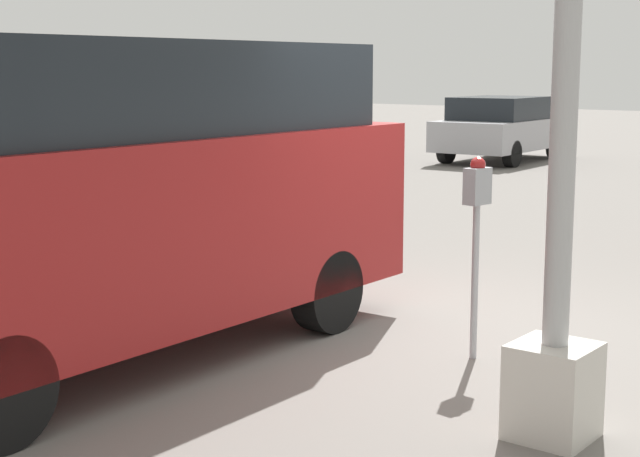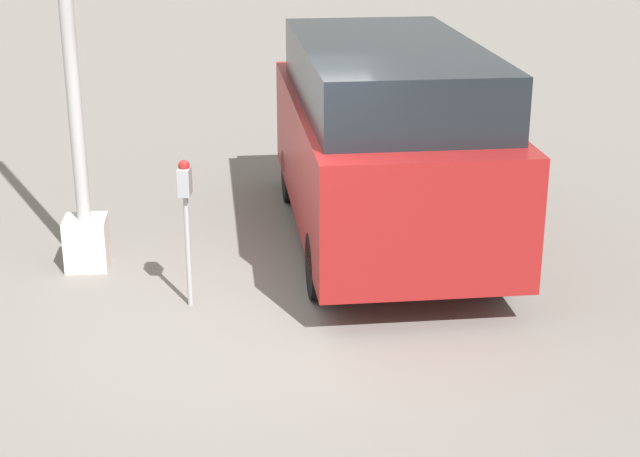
% 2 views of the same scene
% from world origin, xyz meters
% --- Properties ---
extents(ground_plane, '(80.00, 80.00, 0.00)m').
position_xyz_m(ground_plane, '(0.00, 0.00, 0.00)').
color(ground_plane, slate).
extents(parking_meter_near, '(0.21, 0.13, 1.46)m').
position_xyz_m(parking_meter_near, '(0.42, 0.59, 1.08)').
color(parking_meter_near, '#9E9EA3').
rests_on(parking_meter_near, ground).
extents(lamp_post, '(0.44, 0.44, 5.46)m').
position_xyz_m(lamp_post, '(1.51, 1.70, 1.63)').
color(lamp_post, beige).
rests_on(lamp_post, ground).
extents(parked_van, '(4.97, 2.12, 2.27)m').
position_xyz_m(parked_van, '(2.00, -1.55, 1.22)').
color(parked_van, maroon).
rests_on(parked_van, ground).
extents(car_distant, '(3.93, 1.96, 1.43)m').
position_xyz_m(car_distant, '(-13.26, -6.33, 0.75)').
color(car_distant, '#9E9EA3').
rests_on(car_distant, ground).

